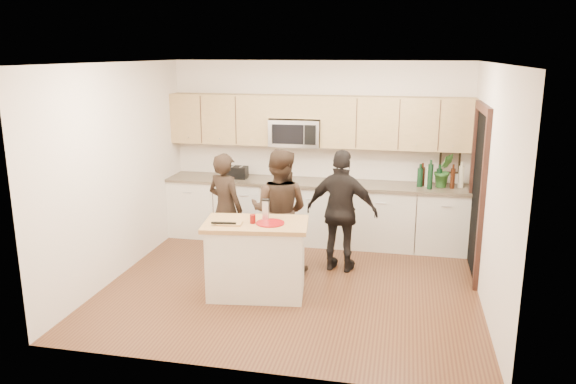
% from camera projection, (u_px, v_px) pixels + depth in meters
% --- Properties ---
extents(floor, '(4.50, 4.50, 0.00)m').
position_uv_depth(floor, '(292.00, 284.00, 7.00)').
color(floor, brown).
rests_on(floor, ground).
extents(room_shell, '(4.52, 4.02, 2.71)m').
position_uv_depth(room_shell, '(292.00, 148.00, 6.58)').
color(room_shell, silver).
rests_on(room_shell, ground).
extents(back_cabinetry, '(4.50, 0.66, 0.94)m').
position_uv_depth(back_cabinetry, '(314.00, 212.00, 8.49)').
color(back_cabinetry, silver).
rests_on(back_cabinetry, ground).
extents(upper_cabinetry, '(4.50, 0.33, 0.75)m').
position_uv_depth(upper_cabinetry, '(319.00, 120.00, 8.29)').
color(upper_cabinetry, tan).
rests_on(upper_cabinetry, ground).
extents(microwave, '(0.76, 0.41, 0.40)m').
position_uv_depth(microwave, '(296.00, 133.00, 8.37)').
color(microwave, silver).
rests_on(microwave, ground).
extents(doorway, '(0.06, 1.25, 2.20)m').
position_uv_depth(doorway, '(478.00, 187.00, 7.13)').
color(doorway, black).
rests_on(doorway, ground).
extents(framed_picture, '(0.30, 0.03, 0.38)m').
position_uv_depth(framed_picture, '(450.00, 161.00, 8.18)').
color(framed_picture, black).
rests_on(framed_picture, ground).
extents(dish_towel, '(0.34, 0.60, 0.48)m').
position_uv_depth(dish_towel, '(250.00, 190.00, 8.42)').
color(dish_towel, white).
rests_on(dish_towel, ground).
extents(island, '(1.28, 0.85, 0.90)m').
position_uv_depth(island, '(256.00, 258.00, 6.62)').
color(island, silver).
rests_on(island, ground).
extents(red_plate, '(0.33, 0.33, 0.02)m').
position_uv_depth(red_plate, '(270.00, 223.00, 6.45)').
color(red_plate, maroon).
rests_on(red_plate, island).
extents(box_grater, '(0.09, 0.07, 0.24)m').
position_uv_depth(box_grater, '(266.00, 209.00, 6.56)').
color(box_grater, silver).
rests_on(box_grater, red_plate).
extents(drink_glass, '(0.07, 0.07, 0.11)m').
position_uv_depth(drink_glass, '(253.00, 219.00, 6.46)').
color(drink_glass, maroon).
rests_on(drink_glass, island).
extents(cutting_board, '(0.30, 0.21, 0.02)m').
position_uv_depth(cutting_board, '(229.00, 224.00, 6.43)').
color(cutting_board, '#A78445').
rests_on(cutting_board, island).
extents(tongs, '(0.29, 0.07, 0.02)m').
position_uv_depth(tongs, '(224.00, 223.00, 6.38)').
color(tongs, black).
rests_on(tongs, cutting_board).
extents(knife, '(0.20, 0.05, 0.01)m').
position_uv_depth(knife, '(222.00, 223.00, 6.41)').
color(knife, silver).
rests_on(knife, cutting_board).
extents(toaster, '(0.31, 0.21, 0.18)m').
position_uv_depth(toaster, '(237.00, 172.00, 8.58)').
color(toaster, black).
rests_on(toaster, back_cabinetry).
extents(bottle_cluster, '(0.65, 0.28, 0.42)m').
position_uv_depth(bottle_cluster, '(436.00, 175.00, 7.98)').
color(bottle_cluster, black).
rests_on(bottle_cluster, back_cabinetry).
extents(orchid, '(0.33, 0.30, 0.49)m').
position_uv_depth(orchid, '(444.00, 170.00, 7.98)').
color(orchid, '#326F2C').
rests_on(orchid, back_cabinetry).
extents(woman_left, '(0.65, 0.55, 1.52)m').
position_uv_depth(woman_left, '(225.00, 208.00, 7.60)').
color(woman_left, black).
rests_on(woman_left, ground).
extents(woman_center, '(0.85, 0.70, 1.63)m').
position_uv_depth(woman_center, '(279.00, 211.00, 7.28)').
color(woman_center, '#2F2117').
rests_on(woman_center, ground).
extents(woman_right, '(0.99, 0.53, 1.61)m').
position_uv_depth(woman_right, '(342.00, 211.00, 7.29)').
color(woman_right, black).
rests_on(woman_right, ground).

